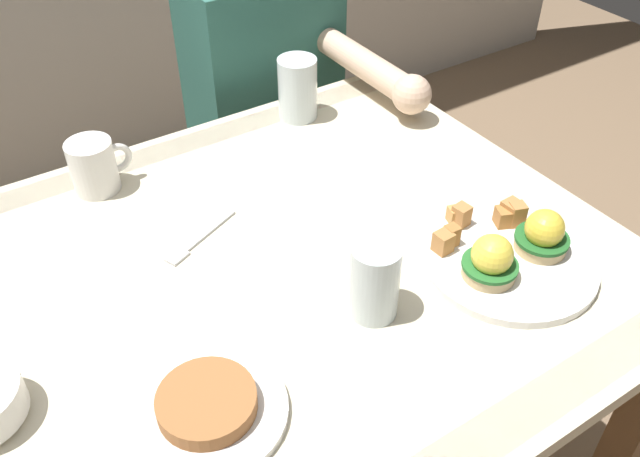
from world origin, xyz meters
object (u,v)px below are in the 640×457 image
(fork, at_px, (198,240))
(diner_person, at_px, (271,100))
(water_glass_far, at_px, (374,284))
(dining_table, at_px, (243,331))
(side_plate, at_px, (208,407))
(water_glass_near, at_px, (298,92))
(eggs_benedict_plate, at_px, (510,252))
(coffee_mug, at_px, (94,165))

(fork, relative_size, diner_person, 0.13)
(water_glass_far, distance_m, diner_person, 0.81)
(dining_table, xyz_separation_m, diner_person, (0.40, 0.60, 0.02))
(side_plate, bearing_deg, water_glass_near, 49.52)
(water_glass_near, bearing_deg, dining_table, -132.29)
(side_plate, bearing_deg, water_glass_far, 6.20)
(eggs_benedict_plate, height_order, coffee_mug, coffee_mug)
(eggs_benedict_plate, xyz_separation_m, water_glass_near, (-0.04, 0.56, 0.03))
(dining_table, relative_size, coffee_mug, 10.79)
(eggs_benedict_plate, xyz_separation_m, side_plate, (-0.51, 0.00, -0.01))
(water_glass_near, bearing_deg, coffee_mug, -177.27)
(dining_table, bearing_deg, diner_person, 56.31)
(coffee_mug, height_order, side_plate, coffee_mug)
(dining_table, distance_m, water_glass_near, 0.52)
(dining_table, xyz_separation_m, coffee_mug, (-0.09, 0.35, 0.16))
(dining_table, distance_m, diner_person, 0.72)
(dining_table, bearing_deg, coffee_mug, 104.71)
(eggs_benedict_plate, bearing_deg, water_glass_near, 93.67)
(coffee_mug, xyz_separation_m, water_glass_far, (0.23, -0.51, 0.00))
(water_glass_near, bearing_deg, side_plate, -130.48)
(eggs_benedict_plate, relative_size, fork, 1.81)
(dining_table, relative_size, water_glass_far, 10.04)
(dining_table, distance_m, eggs_benedict_plate, 0.44)
(dining_table, height_order, fork, fork)
(water_glass_far, xyz_separation_m, side_plate, (-0.28, -0.03, -0.04))
(eggs_benedict_plate, relative_size, side_plate, 1.35)
(eggs_benedict_plate, xyz_separation_m, water_glass_far, (-0.24, 0.03, 0.03))
(eggs_benedict_plate, relative_size, coffee_mug, 2.43)
(fork, bearing_deg, eggs_benedict_plate, -39.49)
(diner_person, bearing_deg, water_glass_far, -109.18)
(dining_table, bearing_deg, side_plate, -126.59)
(eggs_benedict_plate, height_order, diner_person, diner_person)
(dining_table, relative_size, diner_person, 1.05)
(water_glass_far, bearing_deg, dining_table, 131.23)
(coffee_mug, xyz_separation_m, fork, (0.08, -0.23, -0.05))
(water_glass_far, bearing_deg, coffee_mug, 114.34)
(eggs_benedict_plate, relative_size, water_glass_near, 2.14)
(coffee_mug, distance_m, water_glass_near, 0.43)
(water_glass_far, bearing_deg, diner_person, 70.82)
(water_glass_near, xyz_separation_m, diner_person, (0.06, 0.23, -0.14))
(fork, height_order, water_glass_far, water_glass_far)
(diner_person, bearing_deg, dining_table, -123.69)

